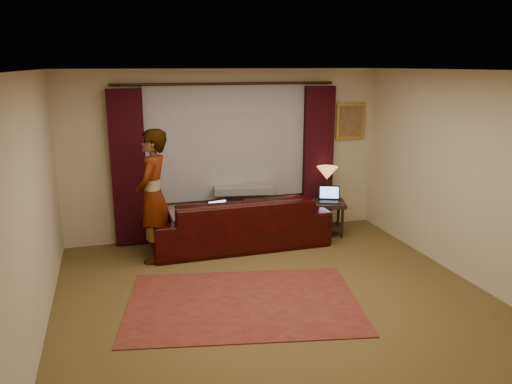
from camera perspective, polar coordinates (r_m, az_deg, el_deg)
The scene contains 20 objects.
floor at distance 5.93m, azimuth 2.42°, elevation -12.33°, with size 5.00×5.00×0.01m, color brown.
ceiling at distance 5.30m, azimuth 2.72°, elevation 13.72°, with size 5.00×5.00×0.02m, color silver.
wall_back at distance 7.82m, azimuth -3.41°, elevation 4.35°, with size 5.00×0.02×2.60m, color beige.
wall_front at distance 3.34m, azimuth 16.87°, elevation -10.34°, with size 5.00×0.02×2.60m, color beige.
wall_left at distance 5.24m, azimuth -24.25°, elevation -1.96°, with size 0.02×5.00×2.60m, color beige.
wall_right at distance 6.70m, azimuth 23.24°, elevation 1.49°, with size 0.02×5.00×2.60m, color beige.
sheer_curtain at distance 7.73m, azimuth -3.33°, elevation 5.74°, with size 2.50×0.05×1.80m, color #9E9EA6.
drape_left at distance 7.55m, azimuth -14.38°, elevation 2.62°, with size 0.50×0.14×2.30m, color black.
drape_right at distance 8.21m, azimuth 7.05°, elevation 3.89°, with size 0.50×0.14×2.30m, color black.
curtain_rod at distance 7.60m, azimuth -3.34°, elevation 12.25°, with size 0.04×0.04×3.40m, color black.
picture_frame at distance 8.45m, azimuth 10.73°, elevation 7.96°, with size 0.50×0.04×0.60m, color gold.
sofa at distance 7.47m, azimuth -1.96°, elevation -2.22°, with size 2.61×1.13×1.05m, color black.
throw_blanket at distance 7.68m, azimuth -1.51°, elevation 2.32°, with size 0.90×0.36×0.11m, color gray.
clothing_pile at distance 7.57m, azimuth 4.35°, elevation -1.25°, with size 0.47×0.36×0.20m, color brown.
laptop_sofa at distance 7.19m, azimuth -4.06°, elevation -2.00°, with size 0.31×0.33×0.22m, color black, non-canonical shape.
area_rug at distance 5.87m, azimuth -1.47°, elevation -12.51°, with size 2.63×1.75×0.01m, color maroon.
end_table at distance 8.08m, azimuth 8.34°, elevation -2.96°, with size 0.47×0.47×0.54m, color black.
tiffany_lamp at distance 8.07m, azimuth 8.08°, elevation 1.01°, with size 0.33×0.33×0.53m, color olive, non-canonical shape.
laptop_table at distance 7.94m, azimuth 8.38°, elevation -0.31°, with size 0.33×0.36×0.24m, color black, non-canonical shape.
person at distance 6.91m, azimuth -11.68°, elevation -0.50°, with size 0.54×0.54×1.84m, color gray.
Camera 1 is at (-1.74, -5.01, 2.66)m, focal length 35.00 mm.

